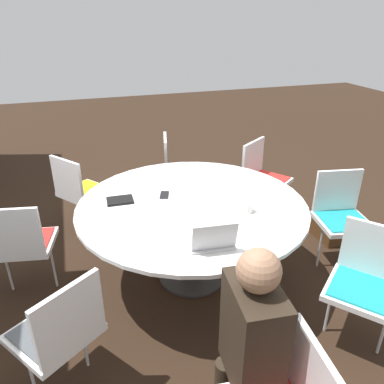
{
  "coord_description": "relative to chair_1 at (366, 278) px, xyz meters",
  "views": [
    {
      "loc": [
        -2.54,
        0.83,
        2.12
      ],
      "look_at": [
        0.0,
        0.0,
        0.83
      ],
      "focal_mm": 35.0,
      "sensor_mm": 36.0,
      "label": 1
    }
  ],
  "objects": [
    {
      "name": "conference_table",
      "position": [
        1.01,
        0.89,
        0.1
      ],
      "size": [
        1.85,
        1.85,
        0.73
      ],
      "color": "#333333",
      "rests_on": "ground_plane"
    },
    {
      "name": "chair_7",
      "position": [
        0.17,
        1.95,
        0.0
      ],
      "size": [
        0.6,
        0.6,
        0.86
      ],
      "rotation": [
        0.0,
        0.0,
        11.62
      ],
      "color": "white",
      "rests_on": "ground_plane"
    },
    {
      "name": "chair_5",
      "position": [
        2.05,
        1.74,
        0.0
      ],
      "size": [
        0.6,
        0.6,
        0.86
      ],
      "rotation": [
        0.0,
        0.0,
        10.06
      ],
      "color": "white",
      "rests_on": "ground_plane"
    },
    {
      "name": "handbag",
      "position": [
        1.16,
        -0.6,
        -0.38
      ],
      "size": [
        0.36,
        0.16,
        0.28
      ],
      "color": "#513319",
      "rests_on": "ground_plane"
    },
    {
      "name": "chair_2",
      "position": [
        0.82,
        -0.44,
        0.0
      ],
      "size": [
        0.5,
        0.51,
        0.86
      ],
      "rotation": [
        0.0,
        0.0,
        7.66
      ],
      "color": "white",
      "rests_on": "ground_plane"
    },
    {
      "name": "spiral_notebook",
      "position": [
        1.22,
        1.44,
        0.22
      ],
      "size": [
        0.16,
        0.22,
        0.02
      ],
      "color": "black",
      "rests_on": "conference_table"
    },
    {
      "name": "chair_3",
      "position": [
        1.82,
        -0.18,
        0.0
      ],
      "size": [
        0.59,
        0.6,
        0.86
      ],
      "rotation": [
        0.0,
        0.0,
        8.45
      ],
      "color": "white",
      "rests_on": "ground_plane"
    },
    {
      "name": "chair_1",
      "position": [
        0.0,
        0.0,
        0.0
      ],
      "size": [
        0.61,
        0.6,
        0.86
      ],
      "rotation": [
        0.0,
        0.0,
        6.96
      ],
      "color": "white",
      "rests_on": "ground_plane"
    },
    {
      "name": "chair_4",
      "position": [
        2.33,
        0.64,
        0.0
      ],
      "size": [
        0.53,
        0.51,
        0.86
      ],
      "rotation": [
        0.0,
        0.0,
        9.19
      ],
      "color": "white",
      "rests_on": "ground_plane"
    },
    {
      "name": "cell_phone",
      "position": [
        1.21,
        1.07,
        0.21
      ],
      "size": [
        0.16,
        0.11,
        0.01
      ],
      "color": "black",
      "rests_on": "conference_table"
    },
    {
      "name": "coffee_cup",
      "position": [
        0.74,
        0.53,
        0.25
      ],
      "size": [
        0.09,
        0.09,
        0.08
      ],
      "color": "white",
      "rests_on": "conference_table"
    },
    {
      "name": "chair_6",
      "position": [
        1.2,
        2.22,
        0.0
      ],
      "size": [
        0.5,
        0.51,
        0.86
      ],
      "rotation": [
        0.0,
        0.0,
        10.8
      ],
      "color": "white",
      "rests_on": "ground_plane"
    },
    {
      "name": "person_0",
      "position": [
        -0.39,
        1.06,
        0.19
      ],
      "size": [
        0.38,
        0.29,
        1.21
      ],
      "rotation": [
        0.0,
        0.0,
        6.17
      ],
      "color": "#2D2319",
      "rests_on": "ground_plane"
    },
    {
      "name": "ground_plane",
      "position": [
        1.01,
        0.89,
        -0.52
      ],
      "size": [
        16.0,
        16.0,
        0.0
      ],
      "primitive_type": "plane",
      "color": "black"
    },
    {
      "name": "laptop",
      "position": [
        0.37,
        0.96,
        0.26
      ],
      "size": [
        0.27,
        0.32,
        0.21
      ],
      "rotation": [
        0.0,
        0.0,
        1.46
      ],
      "color": "silver",
      "rests_on": "conference_table"
    }
  ]
}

